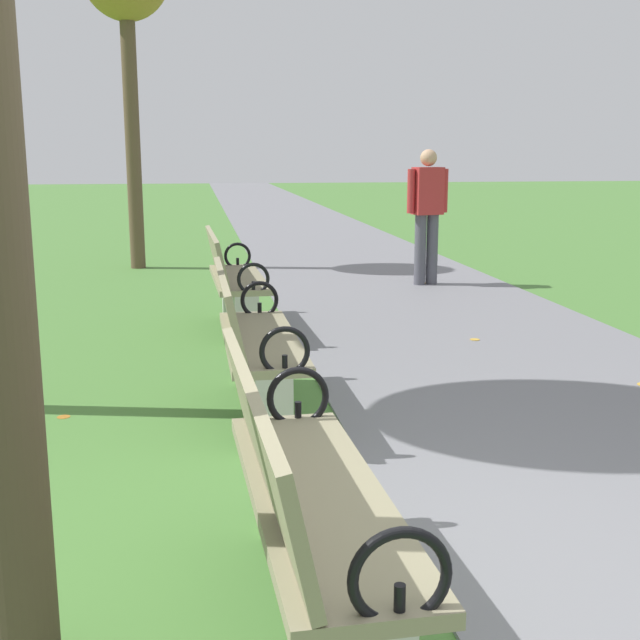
{
  "coord_description": "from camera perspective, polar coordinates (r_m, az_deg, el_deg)",
  "views": [
    {
      "loc": [
        -0.83,
        -2.51,
        1.62
      ],
      "look_at": [
        -0.05,
        2.56,
        0.55
      ],
      "focal_mm": 45.69,
      "sensor_mm": 36.0,
      "label": 1
    }
  ],
  "objects": [
    {
      "name": "pedestrian_walking",
      "position": [
        9.95,
        7.52,
        7.67
      ],
      "size": [
        0.52,
        0.28,
        1.62
      ],
      "color": "#4C4C56",
      "rests_on": "paved_walkway"
    },
    {
      "name": "park_bench_2",
      "position": [
        5.01,
        -4.77,
        -1.35
      ],
      "size": [
        0.48,
        1.6,
        0.9
      ],
      "color": "gray",
      "rests_on": "ground"
    },
    {
      "name": "park_bench_1",
      "position": [
        2.79,
        -1.24,
        -12.17
      ],
      "size": [
        0.53,
        1.62,
        0.9
      ],
      "color": "gray",
      "rests_on": "ground"
    },
    {
      "name": "scattered_leaves",
      "position": [
        4.53,
        12.8,
        -9.24
      ],
      "size": [
        5.13,
        8.31,
        0.02
      ],
      "color": "#AD6B23",
      "rests_on": "ground"
    },
    {
      "name": "park_bench_3",
      "position": [
        7.45,
        -6.15,
        2.94
      ],
      "size": [
        0.52,
        1.61,
        0.9
      ],
      "color": "gray",
      "rests_on": "ground"
    },
    {
      "name": "paved_walkway",
      "position": [
        20.71,
        -2.35,
        7.28
      ],
      "size": [
        2.97,
        44.0,
        0.02
      ],
      "primitive_type": "cube",
      "color": "slate",
      "rests_on": "ground"
    },
    {
      "name": "ground_plane",
      "position": [
        3.1,
        8.69,
        -19.82
      ],
      "size": [
        80.0,
        80.0,
        0.0
      ],
      "primitive_type": "plane",
      "color": "#4C7F38"
    }
  ]
}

